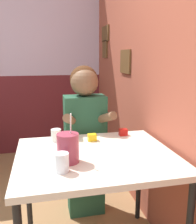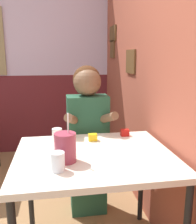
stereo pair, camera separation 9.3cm
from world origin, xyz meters
name	(u,v)px [view 1 (the left image)]	position (x,y,z in m)	size (l,w,h in m)	color
brick_wall_right	(130,57)	(1.29, 1.20, 1.35)	(0.08, 4.40, 2.70)	#9E4C38
back_wall	(6,57)	(-0.01, 2.43, 1.36)	(5.53, 0.09, 2.70)	silver
main_table	(96,165)	(0.75, 0.25, 0.70)	(0.97, 0.81, 0.77)	beige
person_seated	(85,136)	(0.78, 0.82, 0.70)	(0.42, 0.42, 1.29)	#235138
cocktail_pitcher	(68,148)	(0.57, 0.17, 0.86)	(0.12, 0.12, 0.29)	#99384C
glass_near_pitcher	(62,163)	(0.52, 0.05, 0.82)	(0.08, 0.08, 0.10)	silver
glass_center	(56,135)	(0.52, 0.54, 0.82)	(0.07, 0.07, 0.09)	silver
condiment_ketchup	(123,132)	(1.03, 0.56, 0.80)	(0.06, 0.04, 0.05)	#B7140F
condiment_mustard	(92,137)	(0.77, 0.49, 0.80)	(0.06, 0.04, 0.05)	yellow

